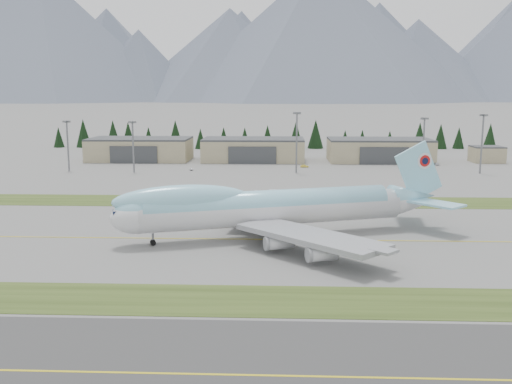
{
  "coord_description": "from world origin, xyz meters",
  "views": [
    {
      "loc": [
        -2.68,
        -123.07,
        32.16
      ],
      "look_at": [
        -8.34,
        15.66,
        8.0
      ],
      "focal_mm": 40.0,
      "sensor_mm": 36.0,
      "label": 1
    }
  ],
  "objects_px": {
    "hangar_left": "(140,149)",
    "hangar_right": "(379,150)",
    "service_vehicle_a": "(191,170)",
    "service_vehicle_b": "(304,167)",
    "service_vehicle_c": "(436,165)",
    "boeing_747_freighter": "(270,207)",
    "hangar_center": "(254,149)"
  },
  "relations": [
    {
      "from": "boeing_747_freighter",
      "to": "service_vehicle_a",
      "type": "distance_m",
      "value": 116.84
    },
    {
      "from": "hangar_left",
      "to": "service_vehicle_a",
      "type": "bearing_deg",
      "value": -50.05
    },
    {
      "from": "hangar_left",
      "to": "hangar_center",
      "type": "bearing_deg",
      "value": 0.0
    },
    {
      "from": "hangar_center",
      "to": "service_vehicle_b",
      "type": "relative_size",
      "value": 13.2
    },
    {
      "from": "service_vehicle_c",
      "to": "hangar_right",
      "type": "bearing_deg",
      "value": 141.93
    },
    {
      "from": "hangar_center",
      "to": "service_vehicle_c",
      "type": "bearing_deg",
      "value": -9.77
    },
    {
      "from": "hangar_left",
      "to": "hangar_center",
      "type": "xyz_separation_m",
      "value": [
        55.0,
        0.0,
        0.0
      ]
    },
    {
      "from": "service_vehicle_a",
      "to": "service_vehicle_b",
      "type": "xyz_separation_m",
      "value": [
        48.1,
        11.58,
        0.0
      ]
    },
    {
      "from": "hangar_right",
      "to": "service_vehicle_b",
      "type": "bearing_deg",
      "value": -146.0
    },
    {
      "from": "service_vehicle_a",
      "to": "service_vehicle_c",
      "type": "xyz_separation_m",
      "value": [
        108.09,
        21.86,
        0.0
      ]
    },
    {
      "from": "service_vehicle_c",
      "to": "service_vehicle_b",
      "type": "bearing_deg",
      "value": -176.83
    },
    {
      "from": "service_vehicle_a",
      "to": "service_vehicle_c",
      "type": "height_order",
      "value": "service_vehicle_c"
    },
    {
      "from": "hangar_right",
      "to": "service_vehicle_b",
      "type": "distance_m",
      "value": 44.42
    },
    {
      "from": "hangar_left",
      "to": "hangar_center",
      "type": "relative_size",
      "value": 1.0
    },
    {
      "from": "hangar_center",
      "to": "hangar_right",
      "type": "height_order",
      "value": "same"
    },
    {
      "from": "hangar_center",
      "to": "service_vehicle_c",
      "type": "xyz_separation_m",
      "value": [
        83.43,
        -14.36,
        -5.39
      ]
    },
    {
      "from": "hangar_left",
      "to": "service_vehicle_c",
      "type": "bearing_deg",
      "value": -5.92
    },
    {
      "from": "service_vehicle_a",
      "to": "hangar_left",
      "type": "bearing_deg",
      "value": 117.84
    },
    {
      "from": "hangar_right",
      "to": "hangar_center",
      "type": "bearing_deg",
      "value": 180.0
    },
    {
      "from": "hangar_left",
      "to": "hangar_right",
      "type": "xyz_separation_m",
      "value": [
        115.0,
        0.0,
        0.0
      ]
    },
    {
      "from": "hangar_center",
      "to": "service_vehicle_a",
      "type": "height_order",
      "value": "hangar_center"
    },
    {
      "from": "boeing_747_freighter",
      "to": "service_vehicle_a",
      "type": "relative_size",
      "value": 25.01
    },
    {
      "from": "hangar_right",
      "to": "service_vehicle_c",
      "type": "relative_size",
      "value": 12.5
    },
    {
      "from": "boeing_747_freighter",
      "to": "hangar_left",
      "type": "xyz_separation_m",
      "value": [
        -65.26,
        147.51,
        -1.53
      ]
    },
    {
      "from": "boeing_747_freighter",
      "to": "service_vehicle_a",
      "type": "height_order",
      "value": "boeing_747_freighter"
    },
    {
      "from": "service_vehicle_c",
      "to": "hangar_left",
      "type": "bearing_deg",
      "value": 167.52
    },
    {
      "from": "hangar_left",
      "to": "hangar_right",
      "type": "height_order",
      "value": "same"
    },
    {
      "from": "hangar_left",
      "to": "service_vehicle_c",
      "type": "xyz_separation_m",
      "value": [
        138.43,
        -14.36,
        -5.39
      ]
    },
    {
      "from": "hangar_center",
      "to": "service_vehicle_c",
      "type": "height_order",
      "value": "hangar_center"
    },
    {
      "from": "hangar_center",
      "to": "service_vehicle_b",
      "type": "bearing_deg",
      "value": -46.43
    },
    {
      "from": "hangar_center",
      "to": "service_vehicle_a",
      "type": "distance_m",
      "value": 44.15
    },
    {
      "from": "service_vehicle_a",
      "to": "service_vehicle_b",
      "type": "relative_size",
      "value": 0.87
    }
  ]
}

